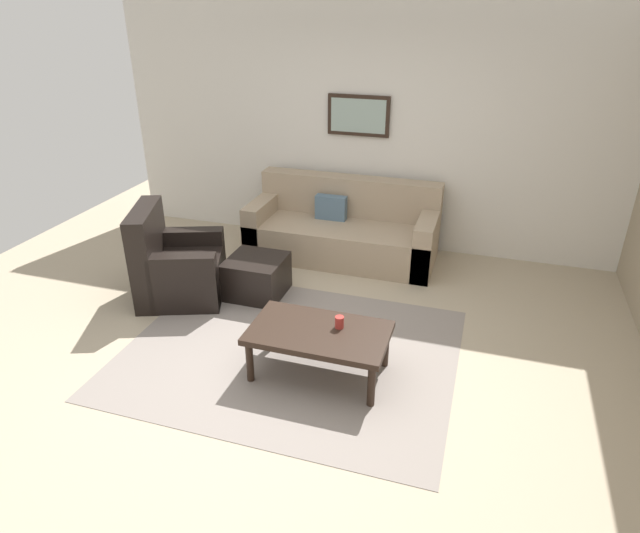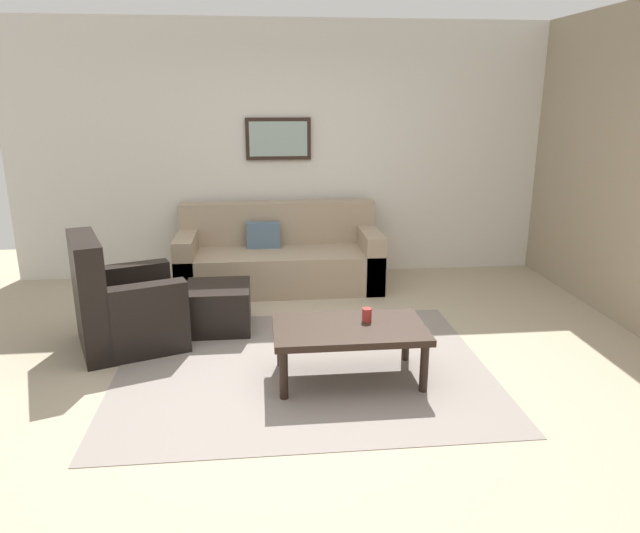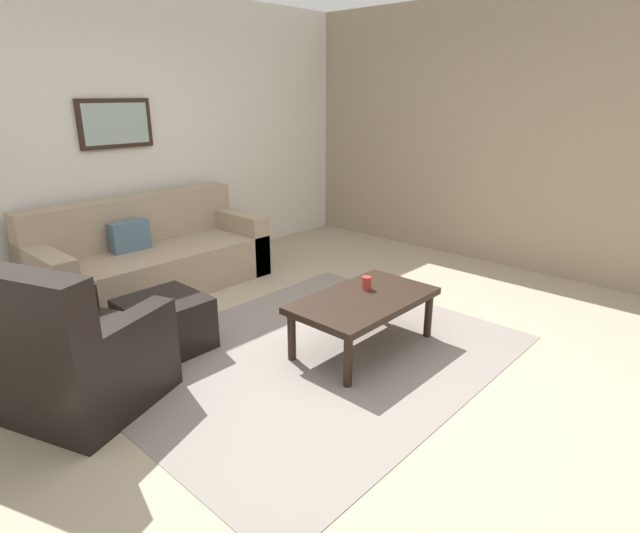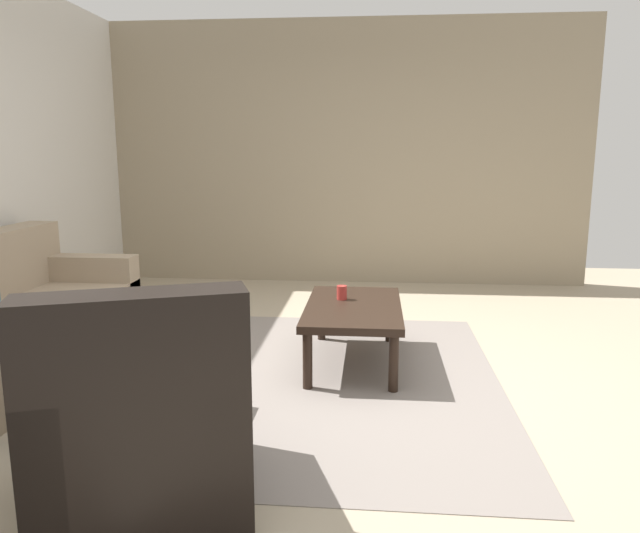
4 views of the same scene
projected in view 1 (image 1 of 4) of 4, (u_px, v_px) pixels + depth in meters
ground_plane at (290, 352)px, 4.75m from camera, size 8.00×8.00×0.00m
rear_partition at (365, 127)px, 6.35m from camera, size 6.00×0.12×2.80m
area_rug at (290, 352)px, 4.75m from camera, size 2.81×2.26×0.01m
couch_main at (344, 230)px, 6.44m from camera, size 2.14×0.90×0.88m
armchair_leather at (173, 269)px, 5.51m from camera, size 1.03×1.03×0.95m
ottoman at (257, 276)px, 5.59m from camera, size 0.56×0.56×0.40m
coffee_table at (319, 336)px, 4.33m from camera, size 1.10×0.64×0.41m
cup at (339, 322)px, 4.33m from camera, size 0.07×0.07×0.10m
framed_artwork at (358, 116)px, 6.23m from camera, size 0.72×0.04×0.45m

